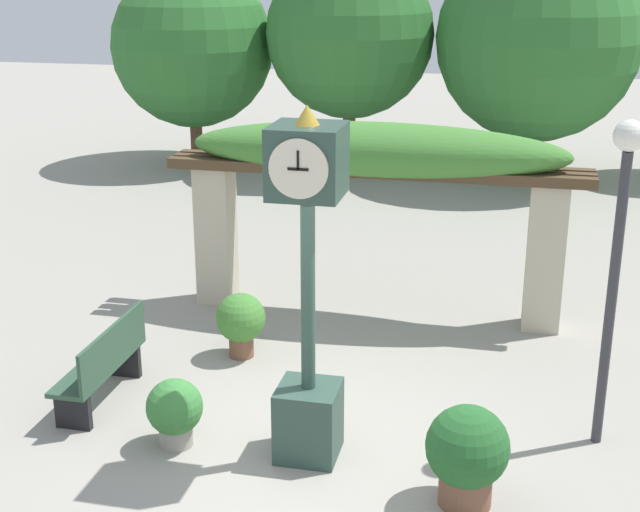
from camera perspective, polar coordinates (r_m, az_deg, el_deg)
The scene contains 9 objects.
ground_plane at distance 8.88m, azimuth -0.54°, elevation -12.37°, with size 60.00×60.00×0.00m, color gray.
pedestal_clock at distance 8.10m, azimuth -0.78°, elevation -2.21°, with size 0.63×0.68×3.38m.
pergola at distance 11.50m, azimuth 3.60°, elevation 5.63°, with size 5.46×1.07×2.59m.
potted_plant_near_left at distance 8.92m, azimuth -9.28°, elevation -9.71°, with size 0.56×0.56×0.70m.
potted_plant_near_right at distance 10.67m, azimuth -5.10°, elevation -4.13°, with size 0.60×0.60×0.80m.
potted_plant_far_left at distance 7.98m, azimuth 9.40°, elevation -12.32°, with size 0.73×0.73×0.93m.
park_bench at distance 9.87m, azimuth -13.66°, elevation -6.75°, with size 0.42×1.54×0.89m.
lamp_post at distance 8.62m, azimuth 18.61°, elevation 1.59°, with size 0.29×0.29×3.21m.
tree_line at distance 19.70m, azimuth 6.12°, elevation 13.53°, with size 14.36×4.32×5.09m.
Camera 1 is at (1.75, -7.42, 4.57)m, focal length 50.00 mm.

